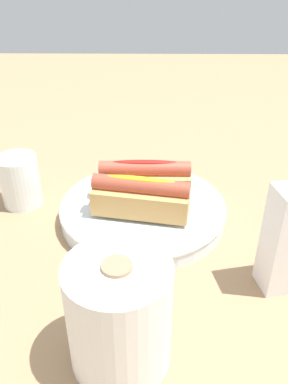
# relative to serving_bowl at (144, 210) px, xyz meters

# --- Properties ---
(ground_plane) EXTENTS (2.40, 2.40, 0.00)m
(ground_plane) POSITION_rel_serving_bowl_xyz_m (-0.01, 0.01, -0.02)
(ground_plane) COLOR #9E7A56
(serving_bowl) EXTENTS (0.27, 0.27, 0.03)m
(serving_bowl) POSITION_rel_serving_bowl_xyz_m (0.00, 0.00, 0.00)
(serving_bowl) COLOR silver
(serving_bowl) RESTS_ON ground_plane
(hotdog_front) EXTENTS (0.15, 0.05, 0.06)m
(hotdog_front) POSITION_rel_serving_bowl_xyz_m (-0.00, -0.03, 0.04)
(hotdog_front) COLOR tan
(hotdog_front) RESTS_ON serving_bowl
(hotdog_back) EXTENTS (0.16, 0.08, 0.06)m
(hotdog_back) POSITION_rel_serving_bowl_xyz_m (0.00, 0.03, 0.04)
(hotdog_back) COLOR tan
(hotdog_back) RESTS_ON serving_bowl
(water_glass) EXTENTS (0.07, 0.07, 0.09)m
(water_glass) POSITION_rel_serving_bowl_xyz_m (0.21, -0.04, 0.02)
(water_glass) COLOR white
(water_glass) RESTS_ON ground_plane
(paper_towel_roll) EXTENTS (0.11, 0.11, 0.13)m
(paper_towel_roll) POSITION_rel_serving_bowl_xyz_m (0.02, 0.27, 0.05)
(paper_towel_roll) COLOR white
(paper_towel_roll) RESTS_ON ground_plane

